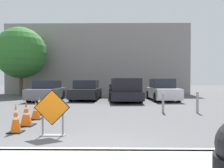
# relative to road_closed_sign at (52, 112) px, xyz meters

# --- Properties ---
(ground_plane) EXTENTS (96.00, 96.00, 0.00)m
(ground_plane) POSITION_rel_road_closed_sign_xyz_m (0.86, 8.47, -0.64)
(ground_plane) COLOR #4C4C4F
(curb_lip) EXTENTS (29.09, 0.20, 0.14)m
(curb_lip) POSITION_rel_road_closed_sign_xyz_m (0.86, -1.53, -0.57)
(curb_lip) COLOR #999993
(curb_lip) RESTS_ON ground_plane
(road_closed_sign) EXTENTS (0.95, 0.20, 1.23)m
(road_closed_sign) POSITION_rel_road_closed_sign_xyz_m (0.00, 0.00, 0.00)
(road_closed_sign) COLOR black
(road_closed_sign) RESTS_ON ground_plane
(traffic_cone_nearest) EXTENTS (0.39, 0.39, 0.82)m
(traffic_cone_nearest) POSITION_rel_road_closed_sign_xyz_m (-1.14, 0.36, -0.24)
(traffic_cone_nearest) COLOR black
(traffic_cone_nearest) RESTS_ON ground_plane
(traffic_cone_second) EXTENTS (0.51, 0.51, 0.78)m
(traffic_cone_second) POSITION_rel_road_closed_sign_xyz_m (-1.23, 1.30, -0.26)
(traffic_cone_second) COLOR black
(traffic_cone_second) RESTS_ON ground_plane
(traffic_cone_third) EXTENTS (0.46, 0.46, 0.70)m
(traffic_cone_third) POSITION_rel_road_closed_sign_xyz_m (-1.35, 2.49, -0.30)
(traffic_cone_third) COLOR black
(traffic_cone_third) RESTS_ON ground_plane
(traffic_cone_fourth) EXTENTS (0.39, 0.39, 0.80)m
(traffic_cone_fourth) POSITION_rel_road_closed_sign_xyz_m (-1.58, 3.53, -0.25)
(traffic_cone_fourth) COLOR black
(traffic_cone_fourth) RESTS_ON ground_plane
(parked_car_nearest) EXTENTS (1.89, 4.35, 1.45)m
(parked_car_nearest) POSITION_rel_road_closed_sign_xyz_m (-3.33, 10.21, 0.03)
(parked_car_nearest) COLOR slate
(parked_car_nearest) RESTS_ON ground_plane
(parked_car_second) EXTENTS (2.09, 4.23, 1.48)m
(parked_car_second) POSITION_rel_road_closed_sign_xyz_m (-0.51, 10.69, 0.04)
(parked_car_second) COLOR black
(parked_car_second) RESTS_ON ground_plane
(pickup_truck) EXTENTS (2.30, 5.47, 1.61)m
(pickup_truck) POSITION_rel_road_closed_sign_xyz_m (2.33, 9.63, 0.08)
(pickup_truck) COLOR black
(pickup_truck) RESTS_ON ground_plane
(parked_car_third) EXTENTS (1.88, 4.30, 1.59)m
(parked_car_third) POSITION_rel_road_closed_sign_xyz_m (5.13, 10.34, 0.08)
(parked_car_third) COLOR silver
(parked_car_third) RESTS_ON ground_plane
(bollard_nearest) EXTENTS (0.12, 0.12, 0.91)m
(bollard_nearest) POSITION_rel_road_closed_sign_xyz_m (3.82, 4.09, -0.16)
(bollard_nearest) COLOR gray
(bollard_nearest) RESTS_ON ground_plane
(bollard_second) EXTENTS (0.12, 0.12, 0.98)m
(bollard_second) POSITION_rel_road_closed_sign_xyz_m (5.36, 4.09, -0.13)
(bollard_second) COLOR gray
(bollard_second) RESTS_ON ground_plane
(building_facade_backdrop) EXTENTS (19.34, 5.00, 7.38)m
(building_facade_backdrop) POSITION_rel_road_closed_sign_xyz_m (-0.23, 19.36, 3.05)
(building_facade_backdrop) COLOR gray
(building_facade_backdrop) RESTS_ON ground_plane
(street_tree_behind_lot) EXTENTS (4.72, 4.72, 6.39)m
(street_tree_behind_lot) POSITION_rel_road_closed_sign_xyz_m (-7.11, 14.50, 3.38)
(street_tree_behind_lot) COLOR #513823
(street_tree_behind_lot) RESTS_ON ground_plane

